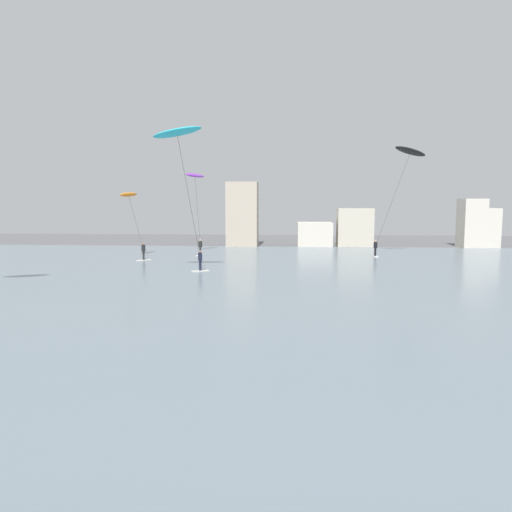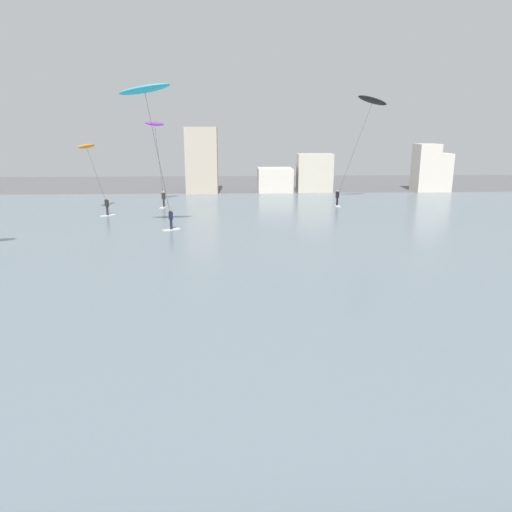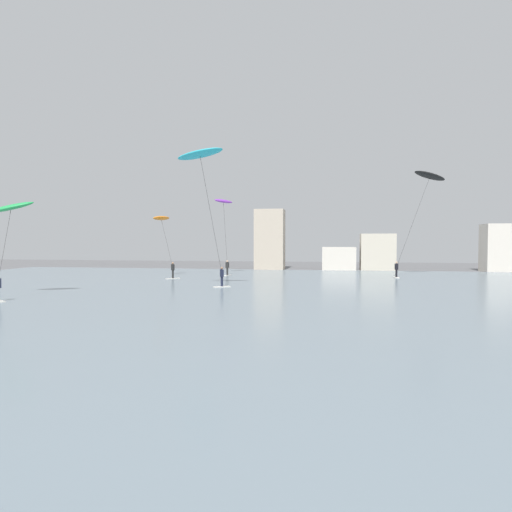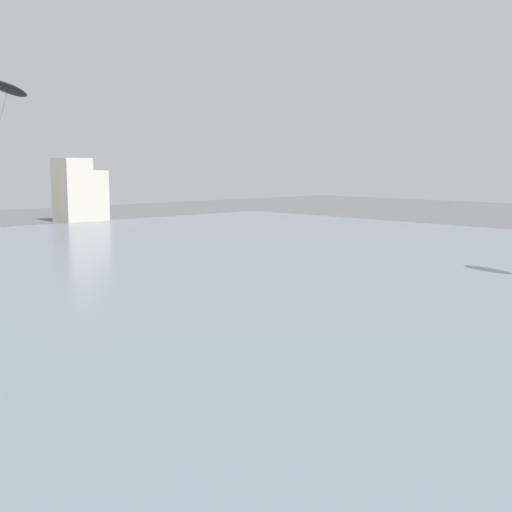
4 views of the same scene
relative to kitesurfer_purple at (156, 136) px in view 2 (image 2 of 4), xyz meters
The scene contains 6 objects.
water_bay 21.61m from the kitesurfer_purple, 54.96° to the right, with size 84.00×52.00×0.10m, color slate.
far_shore_buildings 20.26m from the kitesurfer_purple, 31.79° to the left, with size 32.77×4.34×7.98m.
kitesurfer_purple is the anchor object (origin of this frame).
kitesurfer_black 21.47m from the kitesurfer_purple, ahead, with size 5.33×2.67×11.10m.
kitesurfer_cyan 15.06m from the kitesurfer_purple, 83.27° to the right, with size 3.70×3.66×10.97m.
kitesurfer_orange 7.05m from the kitesurfer_purple, 144.28° to the right, with size 3.38×4.14×6.45m.
Camera 2 is at (-4.02, -2.71, 7.95)m, focal length 34.36 mm.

